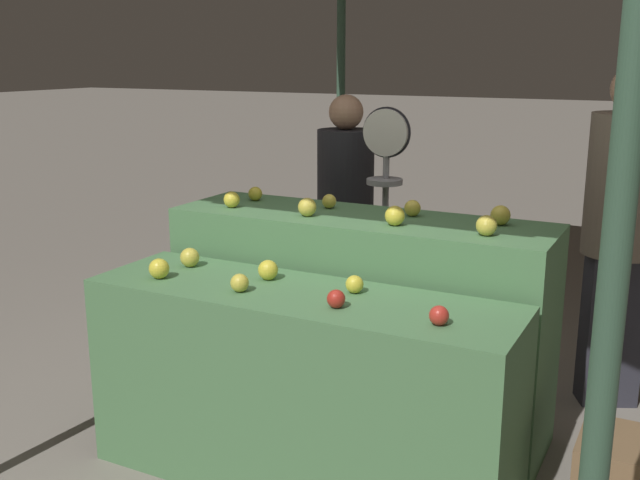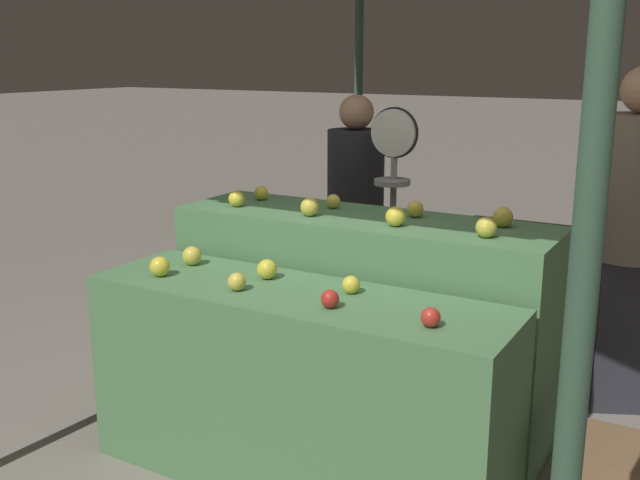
% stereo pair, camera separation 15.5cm
% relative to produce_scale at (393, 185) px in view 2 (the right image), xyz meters
% --- Properties ---
extents(ground_plane, '(60.00, 60.00, 0.00)m').
position_rel_produce_scale_xyz_m(ground_plane, '(0.13, -1.23, -1.12)').
color(ground_plane, gray).
extents(display_counter_front, '(1.84, 0.55, 0.86)m').
position_rel_produce_scale_xyz_m(display_counter_front, '(0.13, -1.23, -0.69)').
color(display_counter_front, '#4C7A4C').
rests_on(display_counter_front, ground_plane).
extents(display_counter_back, '(1.84, 0.55, 1.07)m').
position_rel_produce_scale_xyz_m(display_counter_back, '(0.13, -0.63, -0.58)').
color(display_counter_back, '#4C7A4C').
rests_on(display_counter_back, ground_plane).
extents(apple_front_0, '(0.09, 0.09, 0.09)m').
position_rel_produce_scale_xyz_m(apple_front_0, '(-0.51, -1.33, -0.21)').
color(apple_front_0, gold).
rests_on(apple_front_0, display_counter_front).
extents(apple_front_1, '(0.08, 0.08, 0.08)m').
position_rel_produce_scale_xyz_m(apple_front_1, '(-0.09, -1.33, -0.22)').
color(apple_front_1, gold).
rests_on(apple_front_1, display_counter_front).
extents(apple_front_2, '(0.07, 0.07, 0.07)m').
position_rel_produce_scale_xyz_m(apple_front_2, '(0.35, -1.33, -0.22)').
color(apple_front_2, '#AD281E').
rests_on(apple_front_2, display_counter_front).
extents(apple_front_3, '(0.07, 0.07, 0.07)m').
position_rel_produce_scale_xyz_m(apple_front_3, '(0.76, -1.33, -0.22)').
color(apple_front_3, '#B72D23').
rests_on(apple_front_3, display_counter_front).
extents(apple_front_4, '(0.09, 0.09, 0.09)m').
position_rel_produce_scale_xyz_m(apple_front_4, '(-0.50, -1.12, -0.21)').
color(apple_front_4, gold).
rests_on(apple_front_4, display_counter_front).
extents(apple_front_5, '(0.09, 0.09, 0.09)m').
position_rel_produce_scale_xyz_m(apple_front_5, '(-0.08, -1.13, -0.21)').
color(apple_front_5, gold).
rests_on(apple_front_5, display_counter_front).
extents(apple_front_6, '(0.07, 0.07, 0.07)m').
position_rel_produce_scale_xyz_m(apple_front_6, '(0.34, -1.13, -0.22)').
color(apple_front_6, gold).
rests_on(apple_front_6, display_counter_front).
extents(apple_back_0, '(0.08, 0.08, 0.08)m').
position_rel_produce_scale_xyz_m(apple_back_0, '(-0.52, -0.74, -0.01)').
color(apple_back_0, gold).
rests_on(apple_back_0, display_counter_back).
extents(apple_back_1, '(0.09, 0.09, 0.09)m').
position_rel_produce_scale_xyz_m(apple_back_1, '(-0.09, -0.75, -0.00)').
color(apple_back_1, gold).
rests_on(apple_back_1, display_counter_back).
extents(apple_back_2, '(0.09, 0.09, 0.09)m').
position_rel_produce_scale_xyz_m(apple_back_2, '(0.35, -0.74, -0.00)').
color(apple_back_2, gold).
rests_on(apple_back_2, display_counter_back).
extents(apple_back_3, '(0.09, 0.09, 0.09)m').
position_rel_produce_scale_xyz_m(apple_back_3, '(0.77, -0.75, -0.00)').
color(apple_back_3, gold).
rests_on(apple_back_3, display_counter_back).
extents(apple_back_4, '(0.07, 0.07, 0.07)m').
position_rel_produce_scale_xyz_m(apple_back_4, '(-0.52, -0.53, -0.01)').
color(apple_back_4, gold).
rests_on(apple_back_4, display_counter_back).
extents(apple_back_5, '(0.07, 0.07, 0.07)m').
position_rel_produce_scale_xyz_m(apple_back_5, '(-0.08, -0.53, -0.01)').
color(apple_back_5, yellow).
rests_on(apple_back_5, display_counter_back).
extents(apple_back_6, '(0.08, 0.08, 0.08)m').
position_rel_produce_scale_xyz_m(apple_back_6, '(0.35, -0.52, -0.01)').
color(apple_back_6, yellow).
rests_on(apple_back_6, display_counter_back).
extents(apple_back_7, '(0.09, 0.09, 0.09)m').
position_rel_produce_scale_xyz_m(apple_back_7, '(0.77, -0.51, -0.00)').
color(apple_back_7, yellow).
rests_on(apple_back_7, display_counter_back).
extents(produce_scale, '(0.28, 0.20, 1.54)m').
position_rel_produce_scale_xyz_m(produce_scale, '(0.00, 0.00, 0.00)').
color(produce_scale, '#99999E').
rests_on(produce_scale, ground_plane).
extents(person_vendor_at_scale, '(0.39, 0.39, 1.59)m').
position_rel_produce_scale_xyz_m(person_vendor_at_scale, '(-0.37, 0.28, -0.21)').
color(person_vendor_at_scale, '#2D2D38').
rests_on(person_vendor_at_scale, ground_plane).
extents(person_customer_left, '(0.51, 0.51, 1.77)m').
position_rel_produce_scale_xyz_m(person_customer_left, '(1.22, 0.20, -0.10)').
color(person_customer_left, '#2D2D38').
rests_on(person_customer_left, ground_plane).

